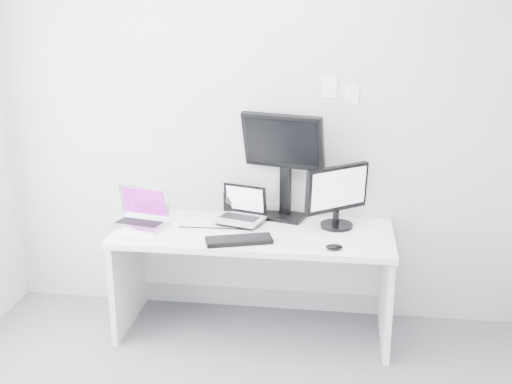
{
  "coord_description": "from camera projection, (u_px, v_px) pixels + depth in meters",
  "views": [
    {
      "loc": [
        0.53,
        -2.61,
        2.22
      ],
      "look_at": [
        0.02,
        1.23,
        1.0
      ],
      "focal_mm": 45.12,
      "sensor_mm": 36.0,
      "label": 1
    }
  ],
  "objects": [
    {
      "name": "back_wall",
      "position": [
        260.0,
        126.0,
        4.31
      ],
      "size": [
        3.6,
        0.0,
        3.6
      ],
      "primitive_type": "plane",
      "rotation": [
        1.57,
        0.0,
        0.0
      ],
      "color": "silver",
      "rests_on": "ground"
    },
    {
      "name": "desk",
      "position": [
        253.0,
        282.0,
        4.28
      ],
      "size": [
        1.8,
        0.7,
        0.73
      ],
      "primitive_type": "cube",
      "color": "white",
      "rests_on": "ground"
    },
    {
      "name": "macbook",
      "position": [
        137.0,
        207.0,
        4.2
      ],
      "size": [
        0.41,
        0.34,
        0.27
      ],
      "primitive_type": "cube",
      "rotation": [
        0.0,
        0.0,
        -0.21
      ],
      "color": "silver",
      "rests_on": "desk"
    },
    {
      "name": "speaker",
      "position": [
        231.0,
        203.0,
        4.43
      ],
      "size": [
        0.09,
        0.09,
        0.17
      ],
      "primitive_type": "cube",
      "rotation": [
        0.0,
        0.0,
        -0.03
      ],
      "color": "black",
      "rests_on": "desk"
    },
    {
      "name": "dell_laptop",
      "position": [
        239.0,
        206.0,
        4.25
      ],
      "size": [
        0.36,
        0.32,
        0.26
      ],
      "primitive_type": "cube",
      "rotation": [
        0.0,
        0.0,
        -0.29
      ],
      "color": "#A5A8AC",
      "rests_on": "desk"
    },
    {
      "name": "rear_monitor",
      "position": [
        284.0,
        165.0,
        4.28
      ],
      "size": [
        0.59,
        0.34,
        0.75
      ],
      "primitive_type": "cube",
      "rotation": [
        0.0,
        0.0,
        -0.28
      ],
      "color": "black",
      "rests_on": "desk"
    },
    {
      "name": "samsung_monitor",
      "position": [
        338.0,
        196.0,
        4.17
      ],
      "size": [
        0.5,
        0.46,
        0.43
      ],
      "primitive_type": "cube",
      "rotation": [
        0.0,
        0.0,
        0.66
      ],
      "color": "black",
      "rests_on": "desk"
    },
    {
      "name": "keyboard",
      "position": [
        239.0,
        240.0,
        3.97
      ],
      "size": [
        0.43,
        0.26,
        0.03
      ],
      "primitive_type": "cube",
      "rotation": [
        0.0,
        0.0,
        0.31
      ],
      "color": "black",
      "rests_on": "desk"
    },
    {
      "name": "mouse",
      "position": [
        334.0,
        247.0,
        3.86
      ],
      "size": [
        0.11,
        0.08,
        0.03
      ],
      "primitive_type": "ellipsoid",
      "rotation": [
        0.0,
        0.0,
        0.15
      ],
      "color": "black",
      "rests_on": "desk"
    },
    {
      "name": "wall_note_0",
      "position": [
        329.0,
        87.0,
        4.17
      ],
      "size": [
        0.1,
        0.0,
        0.14
      ],
      "primitive_type": "cube",
      "color": "white",
      "rests_on": "back_wall"
    },
    {
      "name": "wall_note_1",
      "position": [
        352.0,
        94.0,
        4.16
      ],
      "size": [
        0.09,
        0.0,
        0.13
      ],
      "primitive_type": "cube",
      "color": "white",
      "rests_on": "back_wall"
    }
  ]
}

